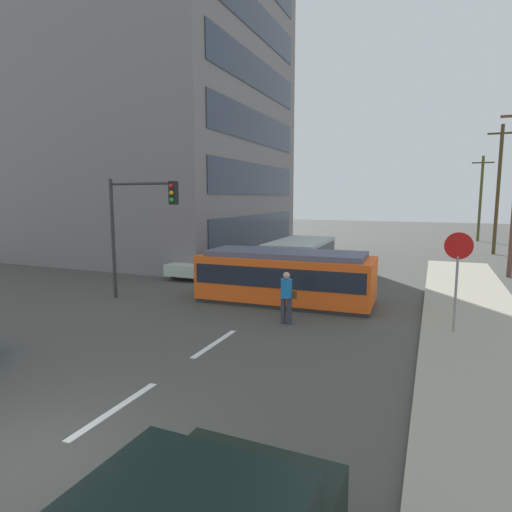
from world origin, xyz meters
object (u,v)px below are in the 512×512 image
at_px(utility_pole_far, 498,188).
at_px(utility_pole_distant, 481,197).
at_px(city_bus, 301,255).
at_px(pedestrian_crossing, 287,295).
at_px(traffic_light_mast, 138,215).
at_px(stop_sign, 458,261).
at_px(parked_sedan_mid, 202,263).
at_px(streetcar_tram, 286,276).

xyz_separation_m(utility_pole_far, utility_pole_distant, (-0.22, 9.66, -0.63)).
relative_size(city_bus, pedestrian_crossing, 3.39).
height_order(pedestrian_crossing, traffic_light_mast, traffic_light_mast).
height_order(pedestrian_crossing, stop_sign, stop_sign).
distance_m(parked_sedan_mid, utility_pole_distant, 28.84).
relative_size(city_bus, traffic_light_mast, 1.21).
height_order(city_bus, traffic_light_mast, traffic_light_mast).
relative_size(city_bus, utility_pole_distant, 0.74).
height_order(traffic_light_mast, utility_pole_far, utility_pole_far).
bearing_deg(pedestrian_crossing, utility_pole_far, 69.28).
height_order(city_bus, utility_pole_distant, utility_pole_distant).
bearing_deg(city_bus, stop_sign, -48.81).
bearing_deg(streetcar_tram, parked_sedan_mid, 146.07).
distance_m(parked_sedan_mid, stop_sign, 13.21).
xyz_separation_m(traffic_light_mast, utility_pole_far, (14.37, 20.76, 1.31)).
xyz_separation_m(streetcar_tram, pedestrian_crossing, (0.94, -2.69, -0.08)).
height_order(pedestrian_crossing, parked_sedan_mid, pedestrian_crossing).
relative_size(stop_sign, utility_pole_far, 0.32).
bearing_deg(utility_pole_distant, pedestrian_crossing, -104.26).
bearing_deg(streetcar_tram, utility_pole_far, 64.28).
relative_size(streetcar_tram, pedestrian_crossing, 3.97).
relative_size(pedestrian_crossing, parked_sedan_mid, 0.36).
distance_m(streetcar_tram, traffic_light_mast, 6.07).
relative_size(pedestrian_crossing, utility_pole_far, 0.19).
distance_m(city_bus, stop_sign, 10.68).
distance_m(traffic_light_mast, utility_pole_distant, 33.56).
distance_m(streetcar_tram, city_bus, 6.08).
distance_m(parked_sedan_mid, traffic_light_mast, 6.49).
bearing_deg(traffic_light_mast, pedestrian_crossing, -7.16).
distance_m(stop_sign, utility_pole_distant, 30.75).
bearing_deg(stop_sign, streetcar_tram, 160.70).
relative_size(city_bus, parked_sedan_mid, 1.23).
bearing_deg(stop_sign, utility_pole_distant, 84.24).
height_order(city_bus, pedestrian_crossing, city_bus).
bearing_deg(utility_pole_distant, city_bus, -114.07).
bearing_deg(stop_sign, pedestrian_crossing, -172.22).
bearing_deg(stop_sign, utility_pole_far, 81.03).
relative_size(traffic_light_mast, utility_pole_far, 0.53).
bearing_deg(pedestrian_crossing, traffic_light_mast, 172.84).
bearing_deg(traffic_light_mast, city_bus, 62.58).
bearing_deg(utility_pole_far, streetcar_tram, -115.72).
bearing_deg(streetcar_tram, stop_sign, -19.30).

